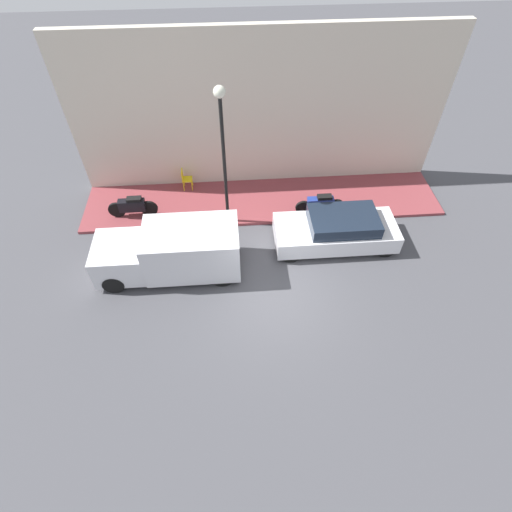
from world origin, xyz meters
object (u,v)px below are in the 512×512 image
parked_car (337,230)px  motorcycle_black (133,206)px  motorcycle_blue (320,204)px  streetlamp (222,137)px  cafe_chair (185,178)px  delivery_van (170,251)px

parked_car → motorcycle_black: bearing=75.4°
motorcycle_black → motorcycle_blue: motorcycle_black is taller
streetlamp → motorcycle_blue: bearing=-87.3°
cafe_chair → delivery_van: bearing=176.6°
motorcycle_blue → cafe_chair: 5.65m
parked_car → delivery_van: bearing=98.5°
streetlamp → parked_car: bearing=-109.8°
parked_car → streetlamp: streetlamp is taller
cafe_chair → motorcycle_blue: bearing=-110.4°
motorcycle_black → cafe_chair: bearing=-51.1°
delivery_van → streetlamp: bearing=-40.6°
parked_car → delivery_van: (-0.88, 5.86, 0.29)m
parked_car → motorcycle_black: parked_car is taller
streetlamp → cafe_chair: (2.14, 1.69, -3.12)m
delivery_van → cafe_chair: (4.42, -0.26, -0.31)m
streetlamp → cafe_chair: 4.14m
delivery_van → motorcycle_blue: bearing=-66.2°
motorcycle_black → motorcycle_blue: (-0.38, -7.25, -0.02)m
parked_car → motorcycle_black: 7.80m
parked_car → cafe_chair: parked_car is taller
delivery_van → motorcycle_blue: delivery_van is taller
parked_car → motorcycle_blue: 1.61m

